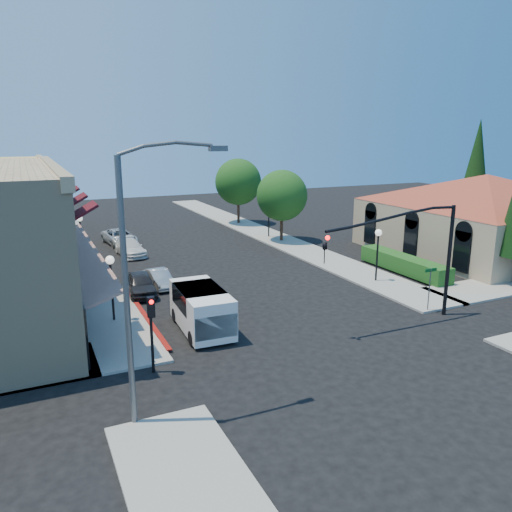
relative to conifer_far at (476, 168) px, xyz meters
name	(u,v)px	position (x,y,z in m)	size (l,w,h in m)	color
ground	(336,351)	(-28.00, -18.00, -6.36)	(120.00, 120.00, 0.00)	black
sidewalk_left	(73,248)	(-36.75, 9.00, -6.30)	(3.50, 50.00, 0.12)	gray
sidewalk_right	(258,231)	(-19.25, 9.00, -6.30)	(3.50, 50.00, 0.12)	gray
curb_red_strip	(145,317)	(-34.90, -10.00, -6.36)	(0.25, 10.00, 0.06)	maroon
mission_building	(484,207)	(-6.01, -6.50, -2.61)	(30.12, 30.12, 6.40)	tan
hedge	(403,273)	(-16.30, -9.00, -6.36)	(1.40, 8.00, 1.10)	#215117
conifer_far	(476,168)	(0.00, 0.00, 0.00)	(3.20, 3.20, 11.00)	black
street_tree_a	(282,196)	(-19.20, 4.00, -2.17)	(4.56, 4.56, 6.48)	black
street_tree_b	(238,182)	(-19.20, 14.00, -1.82)	(4.94, 4.94, 7.02)	black
signal_mast_arm	(419,245)	(-22.14, -16.50, -2.27)	(8.01, 0.39, 6.00)	black
secondary_signal	(151,320)	(-36.00, -16.59, -4.04)	(0.28, 0.42, 3.32)	black
cobra_streetlight	(136,274)	(-37.15, -20.00, -1.09)	(3.60, 0.25, 9.31)	#595B5E
street_name_sign	(430,282)	(-20.50, -15.80, -4.66)	(0.80, 0.06, 2.50)	#595B5E
lamppost_left_near	(111,272)	(-36.50, -10.00, -3.62)	(0.44, 0.44, 3.57)	black
lamppost_left_far	(80,226)	(-36.50, 4.00, -3.62)	(0.44, 0.44, 3.57)	black
lamppost_right_near	(378,242)	(-19.50, -10.00, -3.62)	(0.44, 0.44, 3.57)	black
lamppost_right_far	(269,209)	(-19.50, 6.00, -3.62)	(0.44, 0.44, 3.57)	black
white_van	(202,307)	(-32.70, -13.09, -5.12)	(2.31, 4.92, 2.14)	white
parked_car_a	(141,284)	(-34.20, -6.00, -5.69)	(1.59, 3.96, 1.35)	black
parked_car_b	(159,279)	(-32.80, -5.00, -5.80)	(1.19, 3.41, 1.12)	#A1A3A6
parked_car_c	(130,248)	(-32.80, 4.36, -5.72)	(1.78, 4.38, 1.27)	silver
parked_car_d	(120,237)	(-32.80, 9.00, -5.70)	(2.20, 4.77, 1.33)	silver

